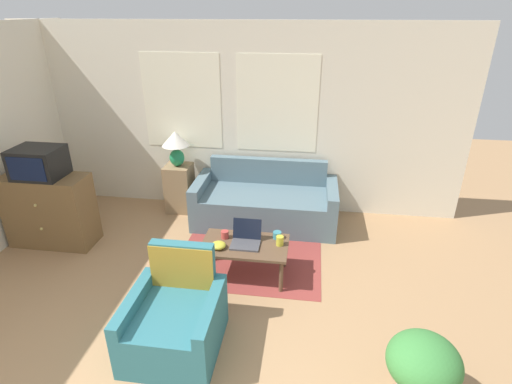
% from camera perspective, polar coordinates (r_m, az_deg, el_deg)
% --- Properties ---
extents(wall_back, '(6.30, 0.06, 2.60)m').
position_cam_1_polar(wall_back, '(5.66, -3.00, 10.21)').
color(wall_back, silver).
rests_on(wall_back, ground_plane).
extents(rug, '(1.69, 1.92, 0.01)m').
position_cam_1_polar(rug, '(5.09, -0.40, -7.62)').
color(rug, brown).
rests_on(rug, ground_plane).
extents(couch, '(1.92, 0.87, 0.81)m').
position_cam_1_polar(couch, '(5.53, 1.35, -1.63)').
color(couch, slate).
rests_on(couch, ground_plane).
extents(armchair, '(0.78, 0.81, 0.86)m').
position_cam_1_polar(armchair, '(3.72, -11.36, -17.49)').
color(armchair, '#2D6B75').
rests_on(armchair, ground_plane).
extents(tv_dresser, '(1.03, 0.46, 0.91)m').
position_cam_1_polar(tv_dresser, '(5.56, -27.32, -2.34)').
color(tv_dresser, brown).
rests_on(tv_dresser, ground_plane).
extents(television, '(0.55, 0.44, 0.36)m').
position_cam_1_polar(television, '(5.33, -28.65, 3.71)').
color(television, black).
rests_on(television, tv_dresser).
extents(side_table, '(0.37, 0.37, 0.70)m').
position_cam_1_polar(side_table, '(5.91, -10.85, 0.58)').
color(side_table, '#937551').
rests_on(side_table, ground_plane).
extents(table_lamp, '(0.38, 0.38, 0.50)m').
position_cam_1_polar(table_lamp, '(5.68, -11.39, 6.80)').
color(table_lamp, '#1E8451').
rests_on(table_lamp, side_table).
extents(coffee_table, '(0.94, 0.56, 0.41)m').
position_cam_1_polar(coffee_table, '(4.38, -1.60, -7.95)').
color(coffee_table, brown).
rests_on(coffee_table, ground_plane).
extents(laptop, '(0.31, 0.29, 0.24)m').
position_cam_1_polar(laptop, '(4.35, -1.45, -6.70)').
color(laptop, '#47474C').
rests_on(laptop, coffee_table).
extents(cup_navy, '(0.08, 0.08, 0.11)m').
position_cam_1_polar(cup_navy, '(4.32, 3.43, -6.96)').
color(cup_navy, gold).
rests_on(cup_navy, coffee_table).
extents(cup_yellow, '(0.09, 0.09, 0.09)m').
position_cam_1_polar(cup_yellow, '(4.46, -4.48, -6.07)').
color(cup_yellow, '#B23D38').
rests_on(cup_yellow, coffee_table).
extents(cup_white, '(0.09, 0.09, 0.08)m').
position_cam_1_polar(cup_white, '(4.45, 3.04, -6.16)').
color(cup_white, teal).
rests_on(cup_white, coffee_table).
extents(snack_bowl, '(0.16, 0.16, 0.07)m').
position_cam_1_polar(snack_bowl, '(4.29, -5.38, -7.58)').
color(snack_bowl, gold).
rests_on(snack_bowl, coffee_table).
extents(potted_plant, '(0.53, 0.53, 0.63)m').
position_cam_1_polar(potted_plant, '(3.36, 22.69, -22.08)').
color(potted_plant, '#BCB2A3').
rests_on(potted_plant, ground_plane).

